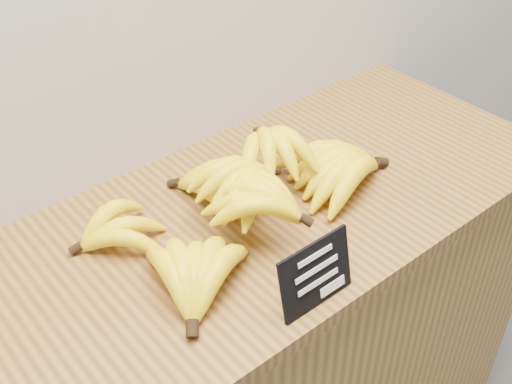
{
  "coord_description": "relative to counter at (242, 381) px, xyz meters",
  "views": [
    {
      "loc": [
        -0.61,
        2.05,
        1.67
      ],
      "look_at": [
        -0.07,
        2.7,
        1.02
      ],
      "focal_mm": 45.0,
      "sensor_mm": 36.0,
      "label": 1
    }
  ],
  "objects": [
    {
      "name": "banana_pile",
      "position": [
        0.01,
        -0.02,
        0.53
      ],
      "size": [
        0.6,
        0.37,
        0.12
      ],
      "color": "yellow",
      "rests_on": "counter_top"
    },
    {
      "name": "counter",
      "position": [
        0.0,
        0.0,
        0.0
      ],
      "size": [
        1.43,
        0.5,
        0.9
      ],
      "primitive_type": "cube",
      "color": "olive",
      "rests_on": "ground"
    },
    {
      "name": "chalkboard_sign",
      "position": [
        -0.03,
        -0.23,
        0.53
      ],
      "size": [
        0.14,
        0.03,
        0.11
      ],
      "primitive_type": "cube",
      "rotation": [
        -0.22,
        0.0,
        0.0
      ],
      "color": "black",
      "rests_on": "counter_top"
    },
    {
      "name": "counter_top",
      "position": [
        0.0,
        0.0,
        0.47
      ],
      "size": [
        1.34,
        0.54,
        0.03
      ],
      "primitive_type": "cube",
      "color": "brown",
      "rests_on": "counter"
    }
  ]
}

